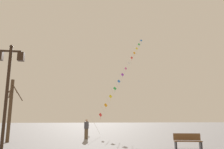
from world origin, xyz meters
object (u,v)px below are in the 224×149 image
object	(u,v)px
kite_flyer	(86,129)
bare_tree	(10,108)
twin_lantern_lamp_post	(8,78)
park_bench	(188,141)
kite_train	(124,72)

from	to	relation	value
kite_flyer	bare_tree	size ratio (longest dim) A/B	0.36
twin_lantern_lamp_post	park_bench	bearing A→B (deg)	13.21
twin_lantern_lamp_post	kite_train	size ratio (longest dim) A/B	0.34
bare_tree	kite_train	bearing A→B (deg)	41.85
kite_flyer	kite_train	bearing A→B (deg)	0.15
kite_train	kite_flyer	xyz separation A→B (m)	(-5.17, -8.04, -7.07)
twin_lantern_lamp_post	kite_flyer	size ratio (longest dim) A/B	3.03
twin_lantern_lamp_post	park_bench	distance (m)	10.44
bare_tree	park_bench	distance (m)	13.08
bare_tree	kite_flyer	bearing A→B (deg)	18.04
kite_train	park_bench	bearing A→B (deg)	-87.80
kite_train	park_bench	distance (m)	17.11
bare_tree	twin_lantern_lamp_post	bearing A→B (deg)	-75.02
kite_flyer	bare_tree	distance (m)	6.51
bare_tree	park_bench	bearing A→B (deg)	-24.57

